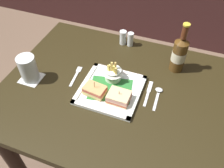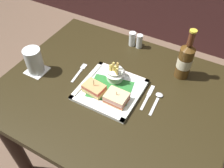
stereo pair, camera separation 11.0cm
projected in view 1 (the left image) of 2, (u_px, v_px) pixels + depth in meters
ground_plane at (113, 159)px, 1.65m from camera, size 6.00×6.00×0.00m
dining_table at (113, 106)px, 1.23m from camera, size 1.06×0.85×0.72m
square_plate at (111, 90)px, 1.12m from camera, size 0.28×0.28×0.02m
sandwich_half_left at (95, 90)px, 1.08m from camera, size 0.10×0.08×0.07m
sandwich_half_right at (119, 97)px, 1.06m from camera, size 0.10×0.08×0.06m
fries_cup at (113, 73)px, 1.13m from camera, size 0.10×0.10×0.11m
beer_bottle at (179, 54)px, 1.16m from camera, size 0.07×0.07×0.26m
drink_coaster at (32, 78)px, 1.18m from camera, size 0.10×0.10×0.00m
water_glass at (29, 69)px, 1.13m from camera, size 0.08×0.08×0.13m
fork at (76, 75)px, 1.19m from camera, size 0.03×0.14×0.00m
knife at (148, 92)px, 1.11m from camera, size 0.02×0.16×0.00m
spoon at (158, 93)px, 1.11m from camera, size 0.03×0.14×0.01m
salt_shaker at (123, 38)px, 1.35m from camera, size 0.04×0.04×0.08m
pepper_shaker at (130, 40)px, 1.34m from camera, size 0.04×0.04×0.08m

